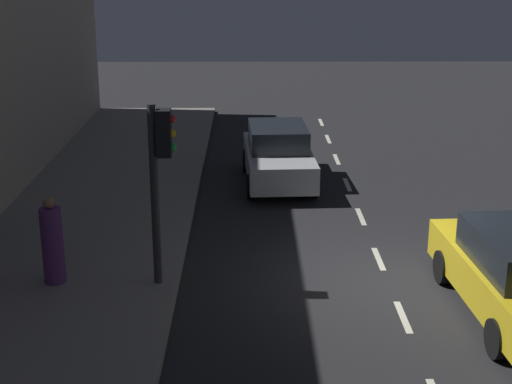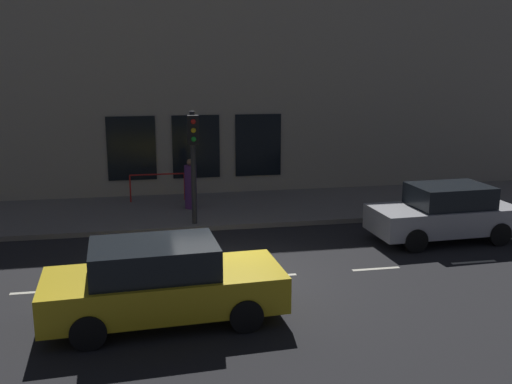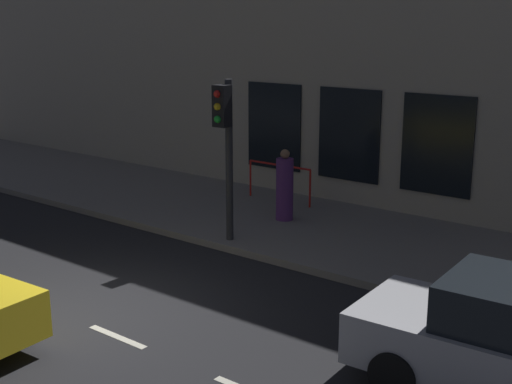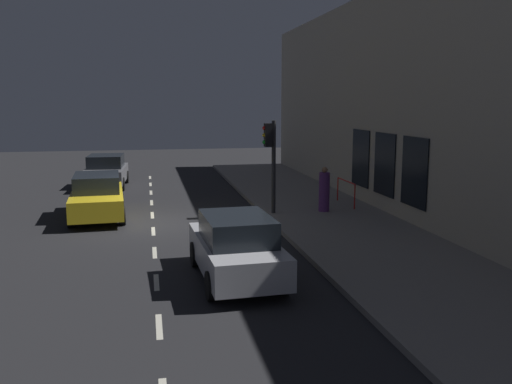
# 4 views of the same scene
# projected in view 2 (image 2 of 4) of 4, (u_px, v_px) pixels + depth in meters

# --- Properties ---
(ground_plane) EXTENTS (60.00, 60.00, 0.00)m
(ground_plane) POSITION_uv_depth(u_px,v_px,m) (229.00, 279.00, 13.29)
(ground_plane) COLOR #232326
(sidewalk) EXTENTS (4.50, 32.00, 0.15)m
(sidewalk) POSITION_uv_depth(u_px,v_px,m) (203.00, 210.00, 19.27)
(sidewalk) COLOR gray
(sidewalk) RESTS_ON ground
(building_facade) EXTENTS (0.65, 32.00, 8.37)m
(building_facade) POSITION_uv_depth(u_px,v_px,m) (194.00, 83.00, 20.82)
(building_facade) COLOR #B2A893
(building_facade) RESTS_ON ground
(lane_centre_line) EXTENTS (0.12, 27.20, 0.01)m
(lane_centre_line) POSITION_uv_depth(u_px,v_px,m) (271.00, 276.00, 13.47)
(lane_centre_line) COLOR beige
(lane_centre_line) RESTS_ON ground
(traffic_light) EXTENTS (0.50, 0.32, 3.38)m
(traffic_light) POSITION_uv_depth(u_px,v_px,m) (193.00, 149.00, 16.76)
(traffic_light) COLOR #2D2D30
(traffic_light) RESTS_ON sidewalk
(parked_car_1) EXTENTS (2.08, 4.63, 1.58)m
(parked_car_1) POSITION_uv_depth(u_px,v_px,m) (162.00, 282.00, 10.97)
(parked_car_1) COLOR gold
(parked_car_1) RESTS_ON ground
(parked_car_2) EXTENTS (1.96, 4.13, 1.58)m
(parked_car_2) POSITION_uv_depth(u_px,v_px,m) (445.00, 213.00, 16.07)
(parked_car_2) COLOR #B7B7BC
(parked_car_2) RESTS_ON ground
(pedestrian_0) EXTENTS (0.47, 0.47, 1.66)m
(pedestrian_0) POSITION_uv_depth(u_px,v_px,m) (191.00, 186.00, 19.06)
(pedestrian_0) COLOR #5B2D70
(pedestrian_0) RESTS_ON sidewalk
(red_railing) EXTENTS (0.05, 1.93, 0.97)m
(red_railing) POSITION_uv_depth(u_px,v_px,m) (157.00, 181.00, 20.08)
(red_railing) COLOR red
(red_railing) RESTS_ON sidewalk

